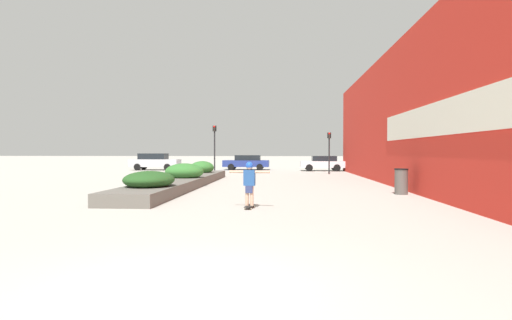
{
  "coord_description": "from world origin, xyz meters",
  "views": [
    {
      "loc": [
        1.27,
        -4.91,
        1.77
      ],
      "look_at": [
        0.1,
        11.57,
        1.42
      ],
      "focal_mm": 28.0,
      "sensor_mm": 36.0,
      "label": 1
    }
  ],
  "objects": [
    {
      "name": "planter_box",
      "position": [
        -3.83,
        14.7,
        0.4
      ],
      "size": [
        2.01,
        15.64,
        1.17
      ],
      "color": "#605B54",
      "rests_on": "ground_plane"
    },
    {
      "name": "building_wall_right",
      "position": [
        6.98,
        14.11,
        3.54
      ],
      "size": [
        0.67,
        36.27,
        7.1
      ],
      "color": "red",
      "rests_on": "ground_plane"
    },
    {
      "name": "car_center_right",
      "position": [
        4.78,
        31.83,
        0.73
      ],
      "size": [
        3.96,
        1.91,
        1.37
      ],
      "rotation": [
        0.0,
        0.0,
        1.57
      ],
      "color": "silver",
      "rests_on": "ground_plane"
    },
    {
      "name": "trash_bin",
      "position": [
        6.09,
        11.91,
        0.54
      ],
      "size": [
        0.55,
        0.55,
        1.07
      ],
      "color": "#514C47",
      "rests_on": "ground_plane"
    },
    {
      "name": "traffic_light_right",
      "position": [
        4.79,
        26.69,
        2.24
      ],
      "size": [
        0.28,
        0.3,
        3.27
      ],
      "color": "black",
      "rests_on": "ground_plane"
    },
    {
      "name": "car_leftmost",
      "position": [
        -11.09,
        32.41,
        0.83
      ],
      "size": [
        4.62,
        1.92,
        1.59
      ],
      "rotation": [
        0.0,
        0.0,
        -1.57
      ],
      "color": "#BCBCC1",
      "rests_on": "ground_plane"
    },
    {
      "name": "ground_plane",
      "position": [
        0.0,
        0.0,
        0.0
      ],
      "size": [
        300.0,
        300.0,
        0.0
      ],
      "primitive_type": "plane",
      "color": "#ADA89E"
    },
    {
      "name": "traffic_light_left",
      "position": [
        -4.31,
        26.74,
        2.59
      ],
      "size": [
        0.28,
        0.3,
        3.84
      ],
      "color": "black",
      "rests_on": "ground_plane"
    },
    {
      "name": "skateboarder",
      "position": [
        0.19,
        7.41,
        0.91
      ],
      "size": [
        1.27,
        0.23,
        1.36
      ],
      "rotation": [
        0.0,
        0.0,
        -0.09
      ],
      "color": "tan",
      "rests_on": "skateboard"
    },
    {
      "name": "car_rightmost",
      "position": [
        12.16,
        30.15,
        0.78
      ],
      "size": [
        4.16,
        1.96,
        1.48
      ],
      "rotation": [
        0.0,
        0.0,
        1.57
      ],
      "color": "navy",
      "rests_on": "ground_plane"
    },
    {
      "name": "skateboard",
      "position": [
        0.19,
        7.41,
        0.07
      ],
      "size": [
        0.3,
        0.78,
        0.09
      ],
      "rotation": [
        0.0,
        0.0,
        -0.09
      ],
      "color": "black",
      "rests_on": "ground_plane"
    },
    {
      "name": "car_center_left",
      "position": [
        -2.35,
        33.5,
        0.75
      ],
      "size": [
        4.4,
        2.03,
        1.42
      ],
      "rotation": [
        0.0,
        0.0,
        1.57
      ],
      "color": "navy",
      "rests_on": "ground_plane"
    }
  ]
}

